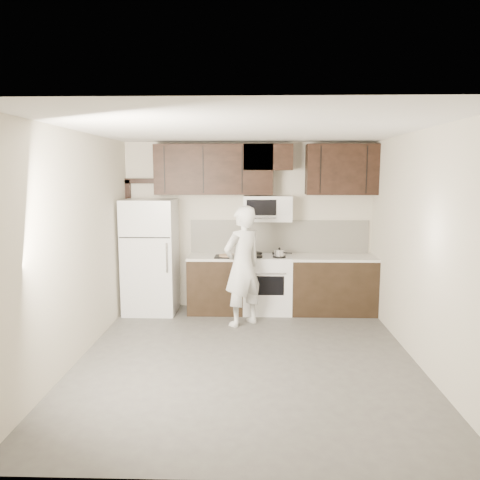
{
  "coord_description": "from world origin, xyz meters",
  "views": [
    {
      "loc": [
        0.08,
        -5.35,
        2.21
      ],
      "look_at": [
        -0.1,
        0.9,
        1.31
      ],
      "focal_mm": 35.0,
      "sensor_mm": 36.0,
      "label": 1
    }
  ],
  "objects_px": {
    "person": "(243,266)",
    "stove": "(267,284)",
    "refrigerator": "(151,256)",
    "microwave": "(268,209)"
  },
  "relations": [
    {
      "from": "refrigerator",
      "to": "person",
      "type": "bearing_deg",
      "value": -22.56
    },
    {
      "from": "stove",
      "to": "microwave",
      "type": "xyz_separation_m",
      "value": [
        -0.0,
        0.12,
        1.19
      ]
    },
    {
      "from": "stove",
      "to": "refrigerator",
      "type": "relative_size",
      "value": 0.52
    },
    {
      "from": "stove",
      "to": "person",
      "type": "height_order",
      "value": "person"
    },
    {
      "from": "refrigerator",
      "to": "person",
      "type": "relative_size",
      "value": 1.03
    },
    {
      "from": "microwave",
      "to": "person",
      "type": "relative_size",
      "value": 0.43
    },
    {
      "from": "stove",
      "to": "refrigerator",
      "type": "distance_m",
      "value": 1.9
    },
    {
      "from": "stove",
      "to": "person",
      "type": "relative_size",
      "value": 0.54
    },
    {
      "from": "person",
      "to": "refrigerator",
      "type": "bearing_deg",
      "value": -62.6
    },
    {
      "from": "person",
      "to": "stove",
      "type": "bearing_deg",
      "value": -159.79
    }
  ]
}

